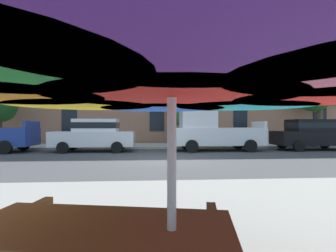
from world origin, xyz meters
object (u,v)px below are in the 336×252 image
at_px(pickup_white, 213,133).
at_px(sedan_black, 312,134).
at_px(sedan_white, 95,134).
at_px(street_tree_middle, 181,113).
at_px(patio_umbrella, 172,56).
at_px(street_tree_right, 317,92).

height_order(pickup_white, sedan_black, pickup_white).
distance_m(sedan_white, sedan_black, 12.43).
height_order(sedan_white, pickup_white, pickup_white).
xyz_separation_m(sedan_black, street_tree_middle, (-7.18, 3.78, 1.34)).
relative_size(sedan_black, patio_umbrella, 1.29).
bearing_deg(sedan_black, sedan_white, 180.00).
bearing_deg(pickup_white, sedan_black, -0.00).
distance_m(sedan_white, street_tree_middle, 6.60).
xyz_separation_m(street_tree_middle, patio_umbrella, (-2.13, -16.48, -0.40)).
distance_m(street_tree_middle, street_tree_right, 10.17).
bearing_deg(street_tree_middle, sedan_black, -27.78).
distance_m(sedan_black, street_tree_right, 5.57).
relative_size(pickup_white, street_tree_middle, 1.60).
relative_size(sedan_black, street_tree_right, 0.80).
xyz_separation_m(sedan_black, street_tree_right, (2.86, 3.74, 2.97)).
distance_m(sedan_black, patio_umbrella, 15.78).
distance_m(pickup_white, sedan_black, 5.87).
bearing_deg(street_tree_right, sedan_black, -127.42).
relative_size(sedan_white, street_tree_right, 0.80).
relative_size(sedan_white, pickup_white, 0.86).
bearing_deg(sedan_black, street_tree_middle, 152.22).
distance_m(sedan_black, street_tree_middle, 8.22).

